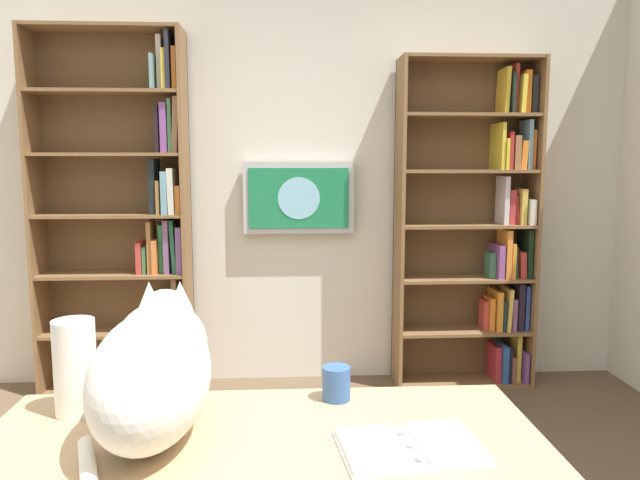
{
  "coord_description": "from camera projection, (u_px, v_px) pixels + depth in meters",
  "views": [
    {
      "loc": [
        0.04,
        1.69,
        1.45
      ],
      "look_at": [
        -0.12,
        -1.11,
        1.08
      ],
      "focal_mm": 33.43,
      "sensor_mm": 36.0,
      "label": 1
    }
  ],
  "objects": [
    {
      "name": "wall_back",
      "position": [
        291.0,
        177.0,
        3.9
      ],
      "size": [
        4.52,
        0.06,
        2.7
      ],
      "primitive_type": "cube",
      "color": "silver",
      "rests_on": "ground"
    },
    {
      "name": "bookshelf_left",
      "position": [
        481.0,
        229.0,
        3.85
      ],
      "size": [
        0.88,
        0.28,
        2.09
      ],
      "color": "brown",
      "rests_on": "ground"
    },
    {
      "name": "bookshelf_right",
      "position": [
        132.0,
        222.0,
        3.71
      ],
      "size": [
        0.93,
        0.28,
        2.25
      ],
      "color": "brown",
      "rests_on": "ground"
    },
    {
      "name": "wall_mounted_tv",
      "position": [
        299.0,
        198.0,
        3.84
      ],
      "size": [
        0.71,
        0.07,
        0.46
      ],
      "color": "#B7B7BC"
    },
    {
      "name": "cat",
      "position": [
        155.0,
        366.0,
        1.47
      ],
      "size": [
        0.3,
        0.67,
        0.35
      ],
      "color": "white",
      "rests_on": "desk"
    },
    {
      "name": "open_binder",
      "position": [
        410.0,
        447.0,
        1.4
      ],
      "size": [
        0.35,
        0.26,
        0.02
      ],
      "color": "white",
      "rests_on": "desk"
    },
    {
      "name": "paper_towel_roll",
      "position": [
        75.0,
        367.0,
        1.58
      ],
      "size": [
        0.11,
        0.11,
        0.26
      ],
      "primitive_type": "cylinder",
      "color": "white",
      "rests_on": "desk"
    },
    {
      "name": "coffee_mug",
      "position": [
        336.0,
        383.0,
        1.69
      ],
      "size": [
        0.08,
        0.08,
        0.1
      ],
      "primitive_type": "cylinder",
      "color": "#335999",
      "rests_on": "desk"
    }
  ]
}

